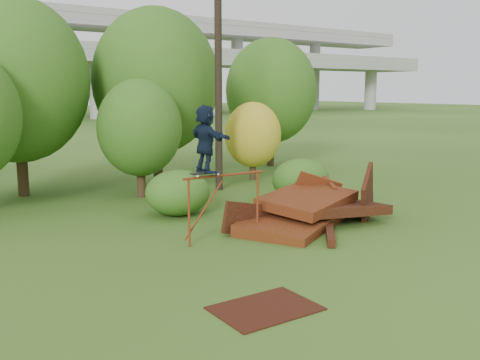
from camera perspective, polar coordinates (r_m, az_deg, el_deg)
ground at (r=13.04m, az=8.10°, el=-7.80°), size 240.00×240.00×0.00m
scrap_pile at (r=15.68m, az=7.49°, el=-3.26°), size 5.67×3.88×2.07m
grind_rail at (r=13.71m, az=-1.67°, el=-1.49°), size 2.36×0.19×1.76m
skateboard at (r=13.35m, az=-3.65°, el=0.74°), size 0.83×0.26×0.09m
skater at (r=13.24m, az=-3.68°, el=4.40°), size 0.53×1.56×1.67m
flat_plate at (r=9.86m, az=2.71°, el=-13.52°), size 1.85×1.36×0.03m
tree_1 at (r=21.03m, az=-22.76°, el=9.77°), size 5.16×5.16×7.18m
tree_2 at (r=19.55m, az=-10.67°, el=5.48°), size 3.03×3.03×4.28m
tree_3 at (r=22.64m, az=-8.96°, el=10.36°), size 5.20×5.20×7.21m
tree_4 at (r=23.05m, az=1.38°, el=4.85°), size 2.44×2.44×3.37m
tree_5 at (r=27.34m, az=3.33°, el=9.46°), size 4.59×4.59×6.45m
shrub_left at (r=16.74m, az=-6.65°, el=-1.35°), size 2.06×1.90×1.43m
shrub_right at (r=18.96m, az=6.50°, el=0.04°), size 2.10×1.93×1.49m
utility_pole at (r=20.60m, az=-2.33°, el=12.30°), size 1.40×0.28×9.54m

